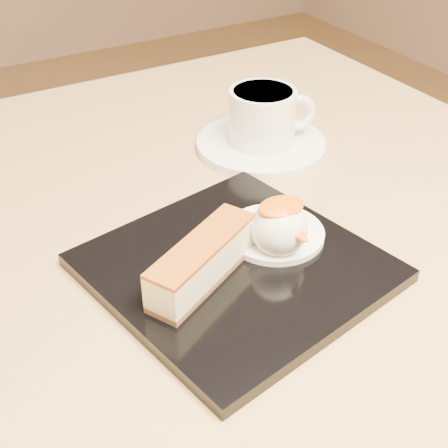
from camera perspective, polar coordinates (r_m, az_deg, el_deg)
table at (r=0.71m, az=-0.53°, el=-10.15°), size 0.80×0.80×0.72m
dessert_plate at (r=0.54m, az=1.08°, el=-4.02°), size 0.26×0.26×0.01m
cheesecake at (r=0.51m, az=-1.99°, el=-3.41°), size 0.12×0.08×0.04m
cream_smear at (r=0.57m, az=4.64°, el=-0.86°), size 0.09×0.09×0.01m
ice_cream_scoop at (r=0.53m, az=5.06°, el=-0.38°), size 0.05×0.05×0.05m
mango_sauce at (r=0.53m, az=5.23°, el=1.58°), size 0.04×0.03×0.01m
mint_sprig at (r=0.57m, az=0.78°, el=-0.12°), size 0.04×0.03×0.00m
saucer at (r=0.73m, az=3.41°, el=7.26°), size 0.15×0.15×0.01m
coffee_cup at (r=0.72m, az=3.66°, el=9.91°), size 0.10×0.08×0.06m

